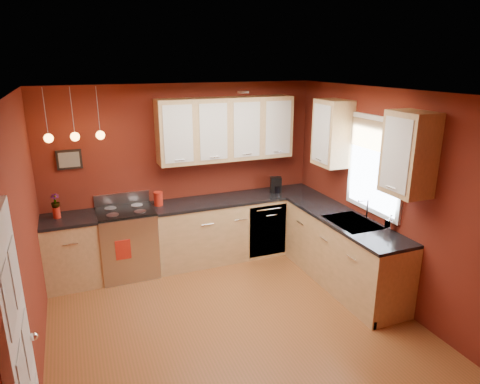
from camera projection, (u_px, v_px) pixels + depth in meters
name	position (u px, v px, depth m)	size (l,w,h in m)	color
floor	(236.00, 329.00, 4.83)	(4.20, 4.20, 0.00)	brown
ceiling	(236.00, 94.00, 4.06)	(4.00, 4.20, 0.02)	silver
wall_back	(184.00, 174.00, 6.30)	(4.00, 0.02, 2.60)	maroon
wall_front	(363.00, 338.00, 2.58)	(4.00, 0.02, 2.60)	maroon
wall_left	(23.00, 252.00, 3.73)	(0.02, 4.20, 2.60)	maroon
wall_right	(390.00, 199.00, 5.15)	(0.02, 4.20, 2.60)	maroon
base_cabinets_back_left	(72.00, 252.00, 5.70)	(0.70, 0.60, 0.90)	tan
base_cabinets_back_right	(238.00, 227.00, 6.55)	(2.54, 0.60, 0.90)	tan
base_cabinets_right	(343.00, 252.00, 5.70)	(0.60, 2.10, 0.90)	tan
counter_back_left	(68.00, 219.00, 5.56)	(0.70, 0.62, 0.04)	black
counter_back_right	(238.00, 198.00, 6.41)	(2.54, 0.62, 0.04)	black
counter_right	(345.00, 219.00, 5.56)	(0.62, 2.10, 0.04)	black
gas_range	(128.00, 242.00, 5.95)	(0.76, 0.64, 1.11)	#B0B0B4
dishwasher_front	(268.00, 231.00, 6.42)	(0.60, 0.02, 0.80)	#B0B0B4
sink	(352.00, 224.00, 5.43)	(0.50, 0.70, 0.33)	gray
window	(375.00, 163.00, 5.30)	(0.06, 1.02, 1.22)	white
door_left_wall	(20.00, 364.00, 2.76)	(0.12, 0.82, 2.05)	white
upper_cabinets_back	(226.00, 129.00, 6.17)	(2.00, 0.35, 0.90)	tan
upper_cabinets_right	(366.00, 142.00, 5.19)	(0.35, 1.95, 0.90)	tan
wall_picture	(69.00, 160.00, 5.63)	(0.32, 0.03, 0.26)	black
pendant_lights	(75.00, 136.00, 5.27)	(0.71, 0.11, 0.66)	gray
red_canister	(158.00, 199.00, 6.01)	(0.13, 0.13, 0.20)	#B52213
red_vase	(57.00, 213.00, 5.54)	(0.09, 0.09, 0.15)	#B52213
flowers	(55.00, 201.00, 5.49)	(0.11, 0.11, 0.20)	#B52213
coffee_maker	(276.00, 185.00, 6.61)	(0.20, 0.20, 0.24)	black
soap_pump	(390.00, 223.00, 5.12)	(0.09, 0.09, 0.20)	white
dish_towel	(123.00, 250.00, 5.61)	(0.20, 0.01, 0.27)	#B52213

